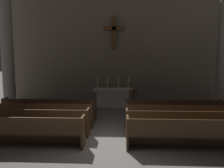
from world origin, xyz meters
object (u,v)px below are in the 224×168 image
(altar, at_px, (113,97))
(candlestick_outer_left, at_px, (98,85))
(pew_left_row_4, at_px, (50,109))
(column_left_second, at_px, (7,42))
(pew_left_row_3, at_px, (41,115))
(candlestick_outer_right, at_px, (128,85))
(pew_right_row_4, at_px, (173,110))
(candlestick_inner_left, at_px, (108,85))
(lectern, at_px, (134,101))
(pew_right_row_2, at_px, (186,124))
(pew_right_row_1, at_px, (196,134))
(pew_left_row_2, at_px, (31,122))
(column_right_second, at_px, (224,41))
(pew_left_row_1, at_px, (17,131))
(pew_right_row_3, at_px, (179,116))
(candlestick_inner_right, at_px, (118,85))

(altar, bearing_deg, candlestick_outer_left, 180.00)
(pew_left_row_4, xyz_separation_m, column_left_second, (-3.17, 2.61, 3.08))
(pew_left_row_3, distance_m, candlestick_outer_right, 5.16)
(pew_right_row_4, bearing_deg, pew_left_row_4, 180.00)
(column_left_second, relative_size, candlestick_inner_left, 12.03)
(pew_left_row_4, xyz_separation_m, lectern, (3.73, 1.58, 0.07))
(pew_right_row_2, distance_m, candlestick_outer_right, 5.07)
(pew_right_row_1, relative_size, candlestick_outer_right, 6.66)
(pew_right_row_2, relative_size, pew_right_row_4, 1.00)
(pew_left_row_2, height_order, pew_right_row_1, same)
(pew_left_row_4, bearing_deg, pew_left_row_3, -90.00)
(pew_right_row_2, height_order, lectern, lectern)
(column_right_second, bearing_deg, pew_left_row_2, -151.87)
(column_right_second, relative_size, lectern, 6.32)
(pew_right_row_4, xyz_separation_m, candlestick_outer_right, (-1.79, 2.78, 0.72))
(candlestick_outer_right, distance_m, lectern, 1.39)
(pew_left_row_1, height_order, pew_left_row_2, same)
(lectern, bearing_deg, candlestick_inner_left, 139.13)
(candlestick_inner_left, xyz_separation_m, lectern, (1.39, -1.20, -0.65))
(pew_left_row_4, distance_m, candlestick_outer_left, 3.38)
(pew_left_row_1, xyz_separation_m, pew_right_row_3, (5.28, 1.91, 0.00))
(pew_right_row_3, height_order, candlestick_inner_left, candlestick_inner_left)
(pew_left_row_3, distance_m, pew_right_row_3, 5.28)
(pew_left_row_4, height_order, candlestick_inner_left, candlestick_inner_left)
(candlestick_outer_right, bearing_deg, pew_right_row_1, -72.39)
(pew_left_row_4, distance_m, lectern, 4.05)
(pew_right_row_2, distance_m, pew_right_row_3, 0.96)
(pew_left_row_4, height_order, lectern, lectern)
(pew_left_row_2, xyz_separation_m, column_left_second, (-3.17, 4.52, 3.08))
(column_right_second, distance_m, candlestick_outer_right, 5.50)
(pew_left_row_1, height_order, candlestick_outer_left, candlestick_outer_left)
(pew_left_row_2, height_order, pew_right_row_3, same)
(pew_left_row_2, xyz_separation_m, lectern, (3.73, 3.49, 0.07))
(pew_right_row_4, height_order, candlestick_inner_left, candlestick_inner_left)
(pew_right_row_3, bearing_deg, column_left_second, 157.14)
(column_right_second, xyz_separation_m, candlestick_outer_left, (-6.67, 0.17, -2.36))
(candlestick_inner_left, bearing_deg, pew_left_row_4, -130.14)
(pew_right_row_4, height_order, column_left_second, column_left_second)
(pew_right_row_4, height_order, candlestick_outer_right, candlestick_outer_right)
(pew_left_row_1, height_order, column_left_second, column_left_second)
(pew_right_row_3, relative_size, column_left_second, 0.55)
(candlestick_outer_left, relative_size, candlestick_inner_right, 1.00)
(pew_right_row_2, bearing_deg, pew_right_row_3, 90.00)
(pew_left_row_2, relative_size, candlestick_inner_left, 6.66)
(pew_right_row_3, distance_m, column_right_second, 5.68)
(pew_left_row_1, xyz_separation_m, candlestick_outer_right, (3.49, 5.65, 0.72))
(pew_right_row_2, xyz_separation_m, candlestick_inner_right, (-2.34, 4.69, 0.72))
(pew_left_row_4, bearing_deg, candlestick_inner_right, 43.35)
(candlestick_inner_right, bearing_deg, pew_left_row_1, -117.52)
(pew_right_row_3, bearing_deg, candlestick_inner_left, 128.24)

